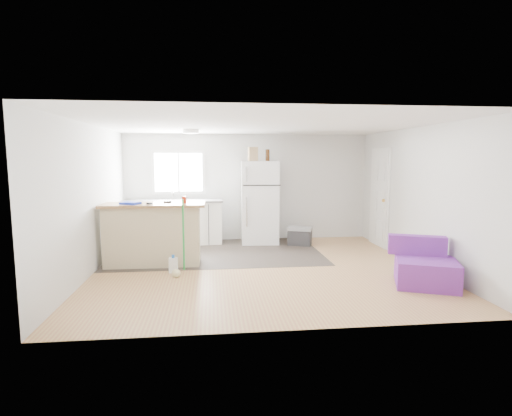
{
  "coord_description": "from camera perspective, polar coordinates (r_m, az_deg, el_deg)",
  "views": [
    {
      "loc": [
        -0.82,
        -6.56,
        1.85
      ],
      "look_at": [
        -0.01,
        0.7,
        0.95
      ],
      "focal_mm": 28.0,
      "sensor_mm": 36.0,
      "label": 1
    }
  ],
  "objects": [
    {
      "name": "mop",
      "position": [
        6.46,
        -11.03,
        -7.58
      ],
      "size": [
        0.21,
        0.35,
        1.24
      ],
      "rotation": [
        0.0,
        0.0,
        0.07
      ],
      "color": "green",
      "rests_on": "floor"
    },
    {
      "name": "room",
      "position": [
        6.64,
        0.78,
        1.43
      ],
      "size": [
        5.51,
        5.01,
        2.41
      ],
      "color": "#B07049",
      "rests_on": "ground"
    },
    {
      "name": "bottle_right",
      "position": [
        8.7,
        1.61,
        7.55
      ],
      "size": [
        0.08,
        0.08,
        0.25
      ],
      "primitive_type": "cylinder",
      "rotation": [
        0.0,
        0.0,
        -0.09
      ],
      "color": "#351B09",
      "rests_on": "refrigerator"
    },
    {
      "name": "tool_a",
      "position": [
        7.16,
        -12.53,
        0.86
      ],
      "size": [
        0.14,
        0.06,
        0.03
      ],
      "primitive_type": "cube",
      "rotation": [
        0.0,
        0.0,
        0.1
      ],
      "color": "black",
      "rests_on": "peninsula"
    },
    {
      "name": "cleaner_jug",
      "position": [
        6.7,
        -11.73,
        -7.97
      ],
      "size": [
        0.14,
        0.11,
        0.3
      ],
      "rotation": [
        0.0,
        0.0,
        -0.09
      ],
      "color": "white",
      "rests_on": "floor"
    },
    {
      "name": "tool_b",
      "position": [
        7.01,
        -14.95,
        0.64
      ],
      "size": [
        0.1,
        0.04,
        0.03
      ],
      "primitive_type": "cube",
      "rotation": [
        0.0,
        0.0,
        -0.01
      ],
      "color": "black",
      "rests_on": "peninsula"
    },
    {
      "name": "vinyl_zone",
      "position": [
        8.02,
        -5.53,
        -6.3
      ],
      "size": [
        4.05,
        2.5,
        0.0
      ],
      "primitive_type": "cube",
      "color": "#2D2622",
      "rests_on": "floor"
    },
    {
      "name": "ceiling_fixture",
      "position": [
        7.78,
        -9.29,
        10.72
      ],
      "size": [
        0.3,
        0.3,
        0.07
      ],
      "primitive_type": "cylinder",
      "color": "white",
      "rests_on": "ceiling"
    },
    {
      "name": "cooler",
      "position": [
        8.66,
        6.28,
        -3.98
      ],
      "size": [
        0.6,
        0.51,
        0.39
      ],
      "rotation": [
        0.0,
        0.0,
        -0.37
      ],
      "color": "#2B2A2D",
      "rests_on": "floor"
    },
    {
      "name": "red_cup",
      "position": [
        7.05,
        -10.22,
        1.18
      ],
      "size": [
        0.1,
        0.1,
        0.12
      ],
      "primitive_type": "cylinder",
      "rotation": [
        0.0,
        0.0,
        0.27
      ],
      "color": "red",
      "rests_on": "peninsula"
    },
    {
      "name": "window",
      "position": [
        9.08,
        -10.99,
        5.03
      ],
      "size": [
        1.18,
        0.06,
        0.98
      ],
      "color": "white",
      "rests_on": "back_wall"
    },
    {
      "name": "purple_seat",
      "position": [
        6.44,
        22.93,
        -7.89
      ],
      "size": [
        1.07,
        1.06,
        0.69
      ],
      "rotation": [
        0.0,
        0.0,
        -0.38
      ],
      "color": "purple",
      "rests_on": "floor"
    },
    {
      "name": "kitchen_cabinets",
      "position": [
        8.87,
        -11.82,
        -1.93
      ],
      "size": [
        2.19,
        0.82,
        1.24
      ],
      "rotation": [
        0.0,
        0.0,
        0.07
      ],
      "color": "white",
      "rests_on": "floor"
    },
    {
      "name": "bottle_left",
      "position": [
        8.65,
        1.71,
        7.55
      ],
      "size": [
        0.09,
        0.09,
        0.25
      ],
      "primitive_type": "cylinder",
      "rotation": [
        0.0,
        0.0,
        -0.44
      ],
      "color": "#351B09",
      "rests_on": "refrigerator"
    },
    {
      "name": "cardboard_box",
      "position": [
        8.64,
        -0.45,
        7.72
      ],
      "size": [
        0.22,
        0.15,
        0.3
      ],
      "primitive_type": "cube",
      "rotation": [
        0.0,
        0.0,
        0.27
      ],
      "color": "tan",
      "rests_on": "refrigerator"
    },
    {
      "name": "peninsula",
      "position": [
        7.2,
        -14.48,
        -3.58
      ],
      "size": [
        1.77,
        0.69,
        1.08
      ],
      "rotation": [
        0.0,
        0.0,
        -0.01
      ],
      "color": "#C9BB91",
      "rests_on": "floor"
    },
    {
      "name": "interior_door",
      "position": [
        8.88,
        17.21,
        1.36
      ],
      "size": [
        0.11,
        0.92,
        2.1
      ],
      "color": "white",
      "rests_on": "right_wall"
    },
    {
      "name": "refrigerator",
      "position": [
        8.78,
        0.51,
        0.84
      ],
      "size": [
        0.83,
        0.79,
        1.8
      ],
      "rotation": [
        0.0,
        0.0,
        -0.05
      ],
      "color": "white",
      "rests_on": "floor"
    },
    {
      "name": "blue_tray",
      "position": [
        7.1,
        -17.5,
        0.67
      ],
      "size": [
        0.36,
        0.33,
        0.04
      ],
      "primitive_type": "cube",
      "rotation": [
        0.0,
        0.0,
        -0.43
      ],
      "color": "#142BBC",
      "rests_on": "peninsula"
    }
  ]
}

